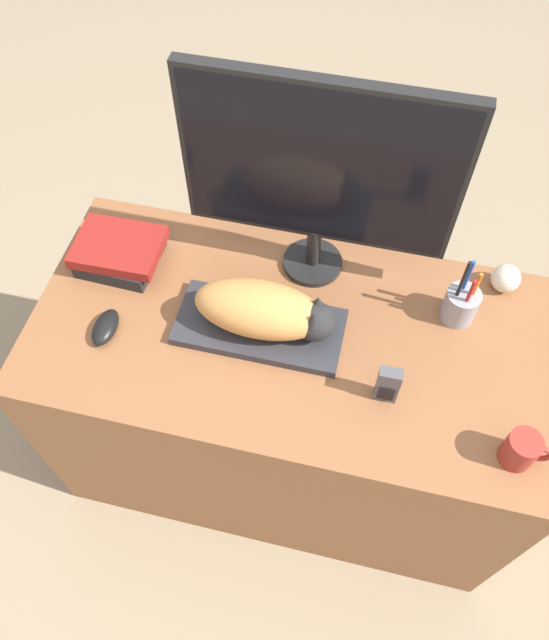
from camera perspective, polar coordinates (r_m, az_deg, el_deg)
ground_plane at (r=2.03m, az=-0.99°, el=-19.63°), size 12.00×12.00×0.00m
desk at (r=1.80m, az=1.24°, el=-7.34°), size 1.25×0.62×0.72m
keyboard at (r=1.48m, az=-1.35°, el=-0.64°), size 0.40×0.18×0.02m
cat at (r=1.41m, az=-0.70°, el=0.87°), size 0.33×0.14×0.13m
monitor at (r=1.37m, az=4.16°, el=13.43°), size 0.61×0.15×0.54m
computer_mouse at (r=1.52m, az=-15.20°, el=-0.64°), size 0.05×0.10×0.04m
coffee_mug at (r=1.39m, az=21.68°, el=-10.99°), size 0.10×0.07×0.09m
pen_cup at (r=1.53m, az=16.65°, el=1.40°), size 0.08×0.08×0.21m
baseball at (r=1.63m, az=20.39°, el=3.59°), size 0.07×0.07×0.07m
phone at (r=1.37m, az=10.32°, el=-5.85°), size 0.05×0.03×0.11m
book_stack at (r=1.63m, az=-14.01°, el=6.08°), size 0.22×0.17×0.07m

